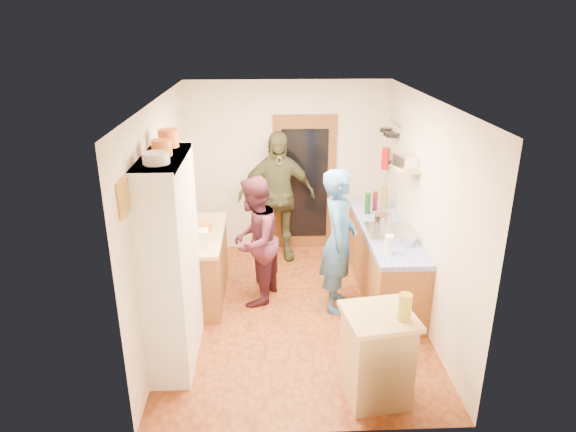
{
  "coord_description": "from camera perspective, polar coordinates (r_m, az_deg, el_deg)",
  "views": [
    {
      "loc": [
        -0.32,
        -5.52,
        3.39
      ],
      "look_at": [
        -0.08,
        0.15,
        1.22
      ],
      "focal_mm": 32.0,
      "sensor_mm": 36.0,
      "label": 1
    }
  ],
  "objects": [
    {
      "name": "wall_left",
      "position": [
        6.02,
        -13.68,
        0.0
      ],
      "size": [
        0.02,
        4.0,
        2.6
      ],
      "primitive_type": "cube",
      "color": "beige",
      "rests_on": "ground"
    },
    {
      "name": "pan_hang_c",
      "position": [
        7.61,
        10.81,
        9.37
      ],
      "size": [
        0.17,
        0.17,
        0.05
      ],
      "primitive_type": "cylinder",
      "color": "black",
      "rests_on": "pan_rail"
    },
    {
      "name": "oil_jar",
      "position": [
        4.69,
        12.84,
        -9.8
      ],
      "size": [
        0.14,
        0.14,
        0.24
      ],
      "primitive_type": "cylinder",
      "rotation": [
        0.0,
        0.0,
        0.16
      ],
      "color": "#AD9E2D",
      "rests_on": "island_top"
    },
    {
      "name": "island_top",
      "position": [
        4.8,
        10.11,
        -10.9
      ],
      "size": [
        0.71,
        0.71,
        0.05
      ],
      "primitive_type": "cube",
      "rotation": [
        0.0,
        0.0,
        0.16
      ],
      "color": "tan",
      "rests_on": "island_base"
    },
    {
      "name": "radio",
      "position": [
        6.41,
        13.02,
        5.94
      ],
      "size": [
        0.29,
        0.35,
        0.15
      ],
      "primitive_type": "cube",
      "rotation": [
        0.0,
        0.0,
        0.26
      ],
      "color": "silver",
      "rests_on": "wall_shelf"
    },
    {
      "name": "bottle_b",
      "position": [
        7.25,
        9.65,
        1.66
      ],
      "size": [
        0.08,
        0.08,
        0.27
      ],
      "primitive_type": "cylinder",
      "rotation": [
        0.0,
        0.0,
        0.14
      ],
      "color": "#591419",
      "rests_on": "right_counter_top"
    },
    {
      "name": "person_left",
      "position": [
        6.4,
        -3.39,
        -2.7
      ],
      "size": [
        0.85,
        0.96,
        1.65
      ],
      "primitive_type": "imported",
      "rotation": [
        0.0,
        0.0,
        -1.9
      ],
      "color": "#441C29",
      "rests_on": "ground"
    },
    {
      "name": "right_counter_base",
      "position": [
        6.88,
        10.62,
        -5.02
      ],
      "size": [
        0.6,
        2.2,
        0.84
      ],
      "primitive_type": "cube",
      "color": "#935831",
      "rests_on": "ground"
    },
    {
      "name": "orange_bowl",
      "position": [
        6.57,
        -9.25,
        -1.2
      ],
      "size": [
        0.22,
        0.22,
        0.09
      ],
      "primitive_type": "cylinder",
      "rotation": [
        0.0,
        0.0,
        -0.16
      ],
      "color": "orange",
      "rests_on": "left_counter_top"
    },
    {
      "name": "wall_right",
      "position": [
        6.18,
        14.96,
        0.43
      ],
      "size": [
        0.02,
        4.0,
        2.6
      ],
      "primitive_type": "cube",
      "color": "beige",
      "rests_on": "ground"
    },
    {
      "name": "person_back",
      "position": [
        7.52,
        -1.15,
        2.17
      ],
      "size": [
        1.2,
        0.64,
        1.94
      ],
      "primitive_type": "imported",
      "rotation": [
        0.0,
        0.0,
        0.15
      ],
      "color": "#3C3F25",
      "rests_on": "ground"
    },
    {
      "name": "bottle_a",
      "position": [
        7.09,
        8.85,
        1.39
      ],
      "size": [
        0.09,
        0.09,
        0.29
      ],
      "primitive_type": "cylinder",
      "rotation": [
        0.0,
        0.0,
        -0.28
      ],
      "color": "#143F14",
      "rests_on": "right_counter_top"
    },
    {
      "name": "door_glass",
      "position": [
        7.83,
        1.85,
        3.55
      ],
      "size": [
        0.7,
        0.02,
        1.7
      ],
      "primitive_type": "cube",
      "color": "black",
      "rests_on": "door_frame"
    },
    {
      "name": "island_base",
      "position": [
        5.05,
        9.78,
        -15.29
      ],
      "size": [
        0.63,
        0.63,
        0.86
      ],
      "primitive_type": "cube",
      "rotation": [
        0.0,
        0.0,
        0.16
      ],
      "color": "tan",
      "rests_on": "ground"
    },
    {
      "name": "pan_rail",
      "position": [
        7.39,
        11.73,
        10.06
      ],
      "size": [
        0.02,
        0.65,
        0.02
      ],
      "primitive_type": "cylinder",
      "rotation": [
        1.57,
        0.0,
        0.0
      ],
      "color": "silver",
      "rests_on": "wall_right"
    },
    {
      "name": "toaster",
      "position": [
        6.11,
        -10.05,
        -2.44
      ],
      "size": [
        0.27,
        0.19,
        0.2
      ],
      "primitive_type": "cube",
      "rotation": [
        0.0,
        0.0,
        0.08
      ],
      "color": "white",
      "rests_on": "left_counter_top"
    },
    {
      "name": "fire_extinguisher",
      "position": [
        7.66,
        10.76,
        6.29
      ],
      "size": [
        0.11,
        0.11,
        0.32
      ],
      "primitive_type": "cylinder",
      "color": "red",
      "rests_on": "wall_right"
    },
    {
      "name": "bottle_c",
      "position": [
        7.28,
        10.63,
        1.97
      ],
      "size": [
        0.09,
        0.09,
        0.33
      ],
      "primitive_type": "cylinder",
      "rotation": [
        0.0,
        0.0,
        0.11
      ],
      "color": "olive",
      "rests_on": "right_counter_top"
    },
    {
      "name": "ext_bracket",
      "position": [
        7.68,
        11.17,
        5.92
      ],
      "size": [
        0.06,
        0.1,
        0.04
      ],
      "primitive_type": "cube",
      "color": "black",
      "rests_on": "wall_right"
    },
    {
      "name": "wall_shelf",
      "position": [
        6.43,
        12.95,
        5.17
      ],
      "size": [
        0.26,
        0.42,
        0.03
      ],
      "primitive_type": "cube",
      "color": "tan",
      "rests_on": "wall_right"
    },
    {
      "name": "hob",
      "position": [
        6.53,
        11.22,
        -1.7
      ],
      "size": [
        0.55,
        0.58,
        0.04
      ],
      "primitive_type": "cube",
      "color": "silver",
      "rests_on": "right_counter_top"
    },
    {
      "name": "person_hob",
      "position": [
        6.2,
        5.95,
        -2.88
      ],
      "size": [
        0.56,
        0.73,
        1.79
      ],
      "primitive_type": "imported",
      "rotation": [
        0.0,
        0.0,
        1.35
      ],
      "color": "#305F9D",
      "rests_on": "ground"
    },
    {
      "name": "mixing_bowl",
      "position": [
        6.27,
        12.77,
        -2.48
      ],
      "size": [
        0.35,
        0.35,
        0.11
      ],
      "primitive_type": "cylinder",
      "rotation": [
        0.0,
        0.0,
        -0.29
      ],
      "color": "silver",
      "rests_on": "right_counter_top"
    },
    {
      "name": "plate_stack",
      "position": [
        4.7,
        -14.47,
        6.25
      ],
      "size": [
        0.24,
        0.24,
        0.1
      ],
      "primitive_type": "cylinder",
      "color": "white",
      "rests_on": "hutch_top_shelf"
    },
    {
      "name": "pan_hang_a",
      "position": [
        7.23,
        11.51,
        8.8
      ],
      "size": [
        0.18,
        0.18,
        0.05
      ],
      "primitive_type": "cylinder",
      "color": "black",
      "rests_on": "pan_rail"
    },
    {
      "name": "left_counter_base",
      "position": [
        6.72,
        -9.75,
        -5.56
      ],
      "size": [
        0.6,
        1.4,
        0.85
      ],
      "primitive_type": "cube",
      "color": "#935831",
      "rests_on": "ground"
    },
    {
      "name": "pot_on_hob",
      "position": [
        6.63,
        10.54,
        -0.43
      ],
      "size": [
        0.22,
        0.22,
        0.14
      ],
      "primitive_type": "cylinder",
      "color": "silver",
      "rests_on": "hob"
    },
    {
      "name": "floor",
      "position": [
        6.49,
        0.77,
        -10.66
      ],
      "size": [
        3.0,
        4.0,
        0.02
      ],
      "primitive_type": "cube",
      "color": "brown",
      "rests_on": "ground"
    },
    {
      "name": "right_counter_top",
      "position": [
        6.7,
        10.87,
        -1.55
      ],
      "size": [
        0.62,
        2.22,
        0.06
      ],
      "primitive_type": "cube",
      "color": "#1938C0",
      "rests_on": "right_counter_base"
    },
    {
      "name": "picture_frame",
      "position": [
        4.34,
        -17.79,
        1.96
      ],
      "size": [
        0.03,
        0.25,
        0.3
      ],
      "primitive_type": "cube",
      "color": "gold",
      "rests_on": "wall_left"
    },
    {
      "name": "chopping_board",
      "position": [
        6.98,
        -9.35,
        -0.14
      ],
      "size": [
        0.34,
        0.28,
        0.02
      ],
      "primitive_type": "cube",
      "rotation": [
        0.0,
        0.0,
        0.21
      ],
      "color": "tan",
      "rests_on": "left_counter_top"
    },
    {
      "name": "orange_pot_b",
      "position": [
        5.31,
        -13.16,
        8.43
      ],
      "size": [
        0.2,
        0.2,
        0.18
      ],
      "primitive_type": "cylinder",
      "color": "orange",
      "rests_on": "hutch_top_shelf"
    },
    {
      "name": "ceiling",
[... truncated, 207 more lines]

